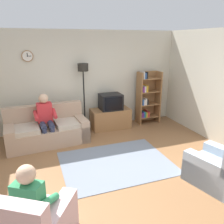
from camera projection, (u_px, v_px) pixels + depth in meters
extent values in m
plane|color=#8C603D|center=(115.00, 172.00, 4.36)|extent=(12.00, 12.00, 0.00)
cube|color=beige|center=(81.00, 81.00, 6.34)|extent=(6.20, 0.12, 2.70)
cylinder|color=olive|center=(27.00, 56.00, 5.62)|extent=(0.28, 0.03, 0.28)
cylinder|color=white|center=(27.00, 56.00, 5.61)|extent=(0.24, 0.01, 0.24)
cube|color=black|center=(27.00, 55.00, 5.59)|extent=(0.02, 0.01, 0.09)
cube|color=black|center=(29.00, 56.00, 5.62)|extent=(0.11, 0.01, 0.01)
cube|color=tan|center=(48.00, 135.00, 5.54)|extent=(1.96, 0.99, 0.42)
cube|color=tan|center=(44.00, 114.00, 5.72)|extent=(1.91, 0.35, 0.48)
cube|color=tan|center=(81.00, 127.00, 5.85)|extent=(0.28, 0.85, 0.56)
cube|color=tan|center=(10.00, 138.00, 5.19)|extent=(0.28, 0.85, 0.56)
cube|color=#BCAD99|center=(68.00, 123.00, 5.61)|extent=(0.65, 0.72, 0.10)
cube|color=#BCAD99|center=(25.00, 129.00, 5.22)|extent=(0.65, 0.72, 0.10)
cube|color=olive|center=(110.00, 118.00, 6.53)|extent=(1.10, 0.56, 0.56)
cube|color=black|center=(108.00, 115.00, 6.75)|extent=(1.10, 0.04, 0.03)
cube|color=black|center=(111.00, 102.00, 6.36)|extent=(0.60, 0.48, 0.44)
cube|color=black|center=(114.00, 104.00, 6.14)|extent=(0.50, 0.01, 0.36)
cube|color=olive|center=(139.00, 99.00, 6.72)|extent=(0.04, 0.36, 1.55)
cube|color=olive|center=(158.00, 97.00, 6.93)|extent=(0.04, 0.36, 1.55)
cube|color=olive|center=(146.00, 96.00, 6.98)|extent=(0.64, 0.02, 1.55)
cube|color=olive|center=(148.00, 116.00, 7.00)|extent=(0.60, 0.34, 0.02)
cube|color=#72338C|center=(141.00, 114.00, 6.88)|extent=(0.05, 0.28, 0.15)
cube|color=#2D59A5|center=(142.00, 114.00, 6.89)|extent=(0.04, 0.28, 0.17)
cube|color=#267F4C|center=(144.00, 114.00, 6.90)|extent=(0.03, 0.28, 0.17)
cube|color=gold|center=(145.00, 114.00, 6.92)|extent=(0.04, 0.28, 0.15)
cube|color=red|center=(147.00, 113.00, 6.94)|extent=(0.05, 0.28, 0.17)
cube|color=olive|center=(148.00, 104.00, 6.88)|extent=(0.60, 0.34, 0.02)
cube|color=#2D59A5|center=(141.00, 102.00, 6.76)|extent=(0.04, 0.28, 0.17)
cube|color=silver|center=(143.00, 102.00, 6.77)|extent=(0.05, 0.28, 0.17)
cube|color=silver|center=(144.00, 101.00, 6.78)|extent=(0.04, 0.28, 0.20)
cube|color=black|center=(146.00, 101.00, 6.81)|extent=(0.05, 0.28, 0.17)
cube|color=olive|center=(149.00, 91.00, 6.77)|extent=(0.60, 0.34, 0.02)
cube|color=#72338C|center=(142.00, 89.00, 6.64)|extent=(0.05, 0.28, 0.16)
cube|color=silver|center=(143.00, 89.00, 6.66)|extent=(0.04, 0.28, 0.18)
cube|color=gold|center=(145.00, 88.00, 6.67)|extent=(0.06, 0.28, 0.20)
cube|color=olive|center=(149.00, 78.00, 6.65)|extent=(0.60, 0.34, 0.02)
cube|color=silver|center=(142.00, 75.00, 6.51)|extent=(0.04, 0.28, 0.22)
cube|color=#2D59A5|center=(144.00, 76.00, 6.54)|extent=(0.04, 0.28, 0.17)
cube|color=black|center=(145.00, 75.00, 6.55)|extent=(0.04, 0.28, 0.20)
cylinder|color=black|center=(85.00, 129.00, 6.46)|extent=(0.28, 0.28, 0.03)
cylinder|color=black|center=(84.00, 101.00, 6.21)|extent=(0.04, 0.04, 1.70)
cylinder|color=black|center=(83.00, 67.00, 5.94)|extent=(0.28, 0.28, 0.20)
cube|color=beige|center=(11.00, 223.00, 2.30)|extent=(0.77, 0.58, 0.50)
cube|color=beige|center=(14.00, 220.00, 2.84)|extent=(0.60, 0.78, 0.56)
cube|color=#9EADBC|center=(215.00, 172.00, 4.01)|extent=(0.99, 1.02, 0.40)
cube|color=#9EADBC|center=(205.00, 173.00, 3.84)|extent=(0.40, 0.82, 0.56)
cube|color=#9EADBC|center=(224.00, 163.00, 4.16)|extent=(0.40, 0.82, 0.56)
cube|color=slate|center=(116.00, 163.00, 4.70)|extent=(2.20, 1.70, 0.01)
cube|color=red|center=(45.00, 113.00, 5.40)|extent=(0.35, 0.23, 0.48)
sphere|color=#D8AD8C|center=(43.00, 98.00, 5.29)|extent=(0.22, 0.22, 0.22)
cylinder|color=#2D334C|center=(51.00, 124.00, 5.35)|extent=(0.16, 0.39, 0.13)
cylinder|color=#2D334C|center=(43.00, 125.00, 5.27)|extent=(0.16, 0.39, 0.13)
cylinder|color=#2D334C|center=(53.00, 138.00, 5.26)|extent=(0.12, 0.12, 0.52)
cylinder|color=#2D334C|center=(45.00, 139.00, 5.19)|extent=(0.12, 0.12, 0.52)
cylinder|color=red|center=(54.00, 113.00, 5.40)|extent=(0.12, 0.34, 0.20)
cylinder|color=red|center=(36.00, 116.00, 5.24)|extent=(0.12, 0.34, 0.20)
cube|color=#338C59|center=(29.00, 201.00, 2.60)|extent=(0.39, 0.35, 0.48)
sphere|color=#D8AD8C|center=(26.00, 174.00, 2.50)|extent=(0.22, 0.22, 0.22)
cylinder|color=#4C4742|center=(33.00, 206.00, 2.87)|extent=(0.31, 0.39, 0.13)
cylinder|color=#4C4742|center=(46.00, 209.00, 2.83)|extent=(0.31, 0.39, 0.13)
cylinder|color=#4C4742|center=(42.00, 210.00, 3.11)|extent=(0.15, 0.15, 0.40)
cylinder|color=#4C4742|center=(54.00, 212.00, 3.07)|extent=(0.15, 0.15, 0.40)
cylinder|color=#338C59|center=(18.00, 195.00, 2.74)|extent=(0.25, 0.33, 0.20)
cylinder|color=#338C59|center=(50.00, 200.00, 2.65)|extent=(0.25, 0.33, 0.20)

